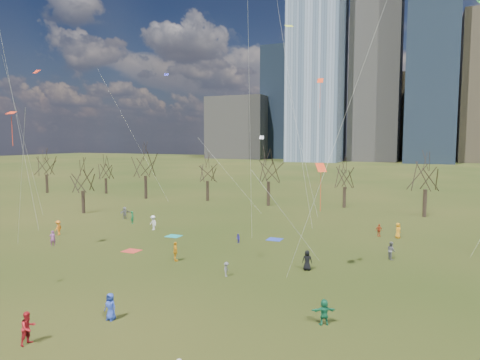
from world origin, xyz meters
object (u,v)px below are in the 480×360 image
at_px(person_2, 28,328).
at_px(person_0, 110,307).
at_px(blanket_teal, 174,236).
at_px(blanket_crimson, 132,251).
at_px(blanket_navy, 275,239).
at_px(person_4, 175,252).

bearing_deg(person_2, person_0, -21.74).
relative_size(blanket_teal, blanket_crimson, 1.00).
height_order(blanket_teal, blanket_navy, same).
bearing_deg(person_0, blanket_navy, 87.25).
distance_m(blanket_navy, person_4, 12.88).
bearing_deg(blanket_crimson, blanket_teal, 87.63).
relative_size(blanket_navy, person_0, 0.95).
bearing_deg(person_2, blanket_teal, 18.11).
distance_m(blanket_teal, person_2, 26.18).
height_order(blanket_teal, person_4, person_4).
bearing_deg(blanket_teal, person_2, -74.88).
bearing_deg(blanket_crimson, person_2, -68.43).
height_order(blanket_teal, person_2, person_2).
xyz_separation_m(blanket_teal, blanket_crimson, (-0.30, -7.24, 0.00)).
relative_size(person_2, person_4, 1.02).
height_order(blanket_crimson, person_0, person_0).
bearing_deg(person_2, person_4, 7.19).
distance_m(blanket_crimson, person_4, 6.10).
xyz_separation_m(person_0, person_2, (-1.96, -4.25, 0.07)).
xyz_separation_m(blanket_navy, person_2, (-4.30, -28.34, 0.89)).
xyz_separation_m(blanket_teal, person_2, (6.82, -25.26, 0.89)).
xyz_separation_m(blanket_crimson, person_4, (5.90, -1.28, 0.87)).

